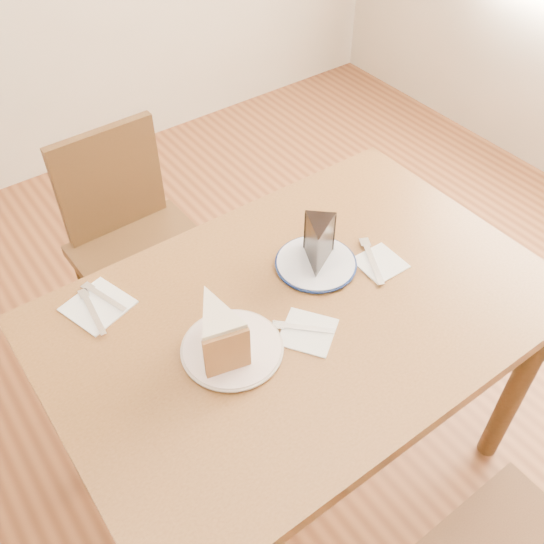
{
  "coord_description": "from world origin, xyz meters",
  "views": [
    {
      "loc": [
        -0.62,
        -0.73,
        1.83
      ],
      "look_at": [
        -0.02,
        0.1,
        0.8
      ],
      "focal_mm": 40.0,
      "sensor_mm": 36.0,
      "label": 1
    }
  ],
  "objects": [
    {
      "name": "ground",
      "position": [
        0.0,
        0.0,
        0.0
      ],
      "size": [
        4.0,
        4.0,
        0.0
      ],
      "primitive_type": "plane",
      "color": "#4C2714",
      "rests_on": "ground"
    },
    {
      "name": "table",
      "position": [
        0.0,
        0.0,
        0.65
      ],
      "size": [
        1.2,
        0.8,
        0.75
      ],
      "color": "#4A2C14",
      "rests_on": "ground"
    },
    {
      "name": "chair_far",
      "position": [
        -0.11,
        0.73,
        0.47
      ],
      "size": [
        0.42,
        0.42,
        0.84
      ],
      "rotation": [
        0.0,
        0.0,
        3.16
      ],
      "color": "#301D0E",
      "rests_on": "ground"
    },
    {
      "name": "plate_cream",
      "position": [
        -0.21,
        -0.01,
        0.76
      ],
      "size": [
        0.22,
        0.22,
        0.01
      ],
      "primitive_type": "cylinder",
      "color": "white",
      "rests_on": "table"
    },
    {
      "name": "plate_navy",
      "position": [
        0.12,
        0.09,
        0.76
      ],
      "size": [
        0.2,
        0.2,
        0.01
      ],
      "primitive_type": "cylinder",
      "color": "white",
      "rests_on": "table"
    },
    {
      "name": "carrot_cake",
      "position": [
        -0.23,
        0.01,
        0.82
      ],
      "size": [
        0.13,
        0.15,
        0.11
      ],
      "primitive_type": null,
      "rotation": [
        0.0,
        0.0,
        -0.24
      ],
      "color": "white",
      "rests_on": "plate_cream"
    },
    {
      "name": "chocolate_cake",
      "position": [
        0.12,
        0.09,
        0.82
      ],
      "size": [
        0.13,
        0.13,
        0.11
      ],
      "primitive_type": null,
      "rotation": [
        0.0,
        0.0,
        2.4
      ],
      "color": "black",
      "rests_on": "plate_navy"
    },
    {
      "name": "napkin_cream",
      "position": [
        -0.04,
        -0.07,
        0.75
      ],
      "size": [
        0.16,
        0.16,
        0.0
      ],
      "primitive_type": "cube",
      "rotation": [
        0.0,
        0.0,
        0.61
      ],
      "color": "white",
      "rests_on": "table"
    },
    {
      "name": "napkin_navy",
      "position": [
        0.25,
        -0.0,
        0.75
      ],
      "size": [
        0.11,
        0.11,
        0.0
      ],
      "primitive_type": "cube",
      "rotation": [
        0.0,
        0.0,
        -0.02
      ],
      "color": "white",
      "rests_on": "table"
    },
    {
      "name": "napkin_spare",
      "position": [
        -0.39,
        0.29,
        0.75
      ],
      "size": [
        0.17,
        0.17,
        0.0
      ],
      "primitive_type": "cube",
      "rotation": [
        0.0,
        0.0,
        0.29
      ],
      "color": "white",
      "rests_on": "table"
    },
    {
      "name": "fork_cream",
      "position": [
        -0.04,
        -0.06,
        0.76
      ],
      "size": [
        0.11,
        0.11,
        0.0
      ],
      "primitive_type": "cube",
      "rotation": [
        0.0,
        0.0,
        0.79
      ],
      "color": "silver",
      "rests_on": "napkin_cream"
    },
    {
      "name": "knife_navy",
      "position": [
        0.24,
        0.01,
        0.76
      ],
      "size": [
        0.09,
        0.16,
        0.0
      ],
      "primitive_type": "cube",
      "rotation": [
        0.0,
        0.0,
        -0.47
      ],
      "color": "silver",
      "rests_on": "napkin_navy"
    },
    {
      "name": "fork_spare",
      "position": [
        -0.37,
        0.3,
        0.76
      ],
      "size": [
        0.06,
        0.14,
        0.0
      ],
      "primitive_type": "cube",
      "rotation": [
        0.0,
        0.0,
        0.31
      ],
      "color": "silver",
      "rests_on": "napkin_spare"
    },
    {
      "name": "knife_spare",
      "position": [
        -0.41,
        0.27,
        0.76
      ],
      "size": [
        0.03,
        0.16,
        0.0
      ],
      "primitive_type": "cube",
      "rotation": [
        0.0,
        0.0,
        -0.1
      ],
      "color": "silver",
      "rests_on": "napkin_spare"
    }
  ]
}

